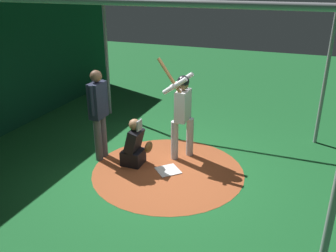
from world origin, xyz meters
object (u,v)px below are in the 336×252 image
batter (182,109)px  home_plate (168,170)px  umpire (99,110)px  catcher (135,147)px

batter → home_plate: bearing=-93.7°
home_plate → umpire: bearing=178.7°
home_plate → batter: batter is taller
home_plate → catcher: 0.81m
home_plate → batter: 1.25m
home_plate → batter: bearing=86.3°
catcher → umpire: (-0.78, 0.01, 0.67)m
batter → catcher: (-0.76, -0.65, -0.68)m
catcher → umpire: 1.03m
catcher → umpire: size_ratio=0.52×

